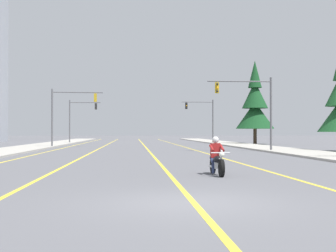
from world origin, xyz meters
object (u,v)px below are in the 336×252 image
(traffic_signal_mid_left, at_px, (79,115))
(conifer_tree_right_verge_far, at_px, (255,106))
(motorcycle_with_rider, at_px, (217,159))
(traffic_signal_near_left, at_px, (67,108))
(traffic_signal_near_right, at_px, (252,102))
(traffic_signal_mid_right, at_px, (204,115))

(traffic_signal_mid_left, bearing_deg, conifer_tree_right_verge_far, -16.32)
(motorcycle_with_rider, relative_size, traffic_signal_near_left, 0.35)
(traffic_signal_near_right, bearing_deg, traffic_signal_mid_right, 89.83)
(traffic_signal_near_right, bearing_deg, traffic_signal_mid_left, 120.97)
(traffic_signal_near_right, relative_size, traffic_signal_near_left, 1.00)
(traffic_signal_near_right, distance_m, traffic_signal_near_left, 20.74)
(traffic_signal_near_right, xyz_separation_m, conifer_tree_right_verge_far, (6.20, 22.50, 0.95))
(traffic_signal_mid_right, bearing_deg, traffic_signal_near_left, -138.48)
(traffic_signal_mid_right, relative_size, conifer_tree_right_verge_far, 0.56)
(traffic_signal_near_right, relative_size, traffic_signal_mid_right, 1.00)
(motorcycle_with_rider, bearing_deg, traffic_signal_near_right, 71.90)
(motorcycle_with_rider, height_order, traffic_signal_mid_left, traffic_signal_mid_left)
(motorcycle_with_rider, bearing_deg, traffic_signal_mid_left, 102.23)
(traffic_signal_mid_left, xyz_separation_m, conifer_tree_right_verge_far, (23.90, -7.00, 1.01))
(traffic_signal_near_right, bearing_deg, motorcycle_with_rider, -108.10)
(traffic_signal_mid_left, height_order, conifer_tree_right_verge_far, conifer_tree_right_verge_far)
(traffic_signal_near_left, height_order, conifer_tree_right_verge_far, conifer_tree_right_verge_far)
(traffic_signal_near_left, distance_m, traffic_signal_mid_right, 22.69)
(traffic_signal_near_right, xyz_separation_m, traffic_signal_mid_left, (-17.70, 29.50, -0.06))
(traffic_signal_near_right, height_order, traffic_signal_mid_right, same)
(motorcycle_with_rider, relative_size, traffic_signal_mid_right, 0.35)
(traffic_signal_near_left, xyz_separation_m, traffic_signal_mid_right, (16.99, 15.04, -0.05))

